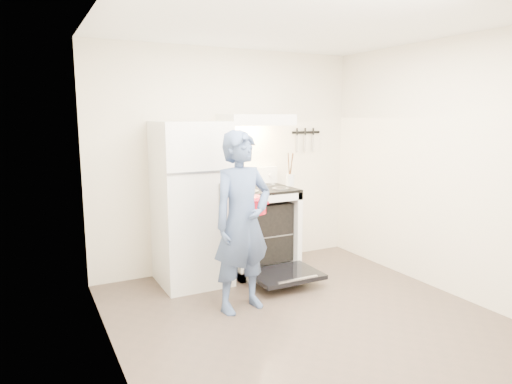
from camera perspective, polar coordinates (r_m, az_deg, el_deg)
floor at (r=4.08m, az=7.34°, el=-16.10°), size 3.60×3.60×0.00m
back_wall at (r=5.28m, az=-3.49°, el=4.01°), size 3.20×0.02×2.50m
refrigerator at (r=4.80m, az=-8.10°, el=-1.45°), size 0.70×0.70×1.70m
stove_body at (r=5.22m, az=0.36°, el=-4.84°), size 0.76×0.65×0.92m
cooktop at (r=5.13m, az=0.36°, el=0.31°), size 0.76×0.65×0.03m
backsplash at (r=5.36m, az=-1.04°, el=1.96°), size 0.76×0.07×0.20m
oven_door at (r=4.83m, az=3.67°, el=-10.25°), size 0.70×0.54×0.04m
oven_rack at (r=5.23m, az=0.36°, el=-5.05°), size 0.60×0.52×0.01m
range_hood at (r=5.13m, az=-0.02°, el=9.01°), size 0.76×0.50×0.12m
knife_strip at (r=5.75m, az=6.26°, el=7.43°), size 0.40×0.02×0.03m
pizza_stone at (r=5.21m, az=0.62°, el=-4.95°), size 0.32×0.32×0.02m
tea_kettle at (r=5.21m, az=-2.48°, el=2.19°), size 0.23×0.19×0.28m
utensil_jar at (r=5.11m, az=4.30°, el=1.50°), size 0.10×0.10×0.13m
person at (r=4.09m, az=-1.73°, el=-3.79°), size 0.65×0.49×1.63m
dutch_oven at (r=4.50m, az=-0.62°, el=-1.76°), size 0.37×0.30×0.24m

